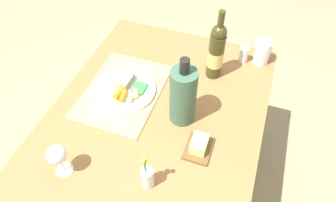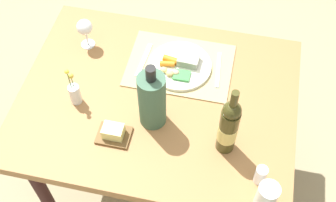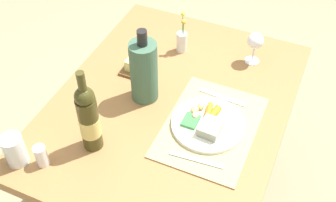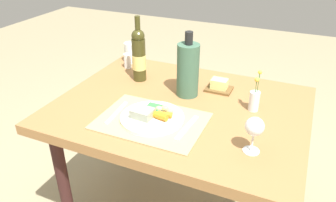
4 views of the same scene
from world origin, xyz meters
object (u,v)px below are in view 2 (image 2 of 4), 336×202
object	(u,v)px
butter_dish	(114,133)
wine_bottle	(229,127)
salt_shaker	(261,175)
cooler_bottle	(152,100)
water_tumbler	(266,197)
dinner_plate	(180,65)
flower_vase	(75,93)
fork	(218,70)
wine_glass	(85,28)
knife	(144,60)
dining_table	(158,109)

from	to	relation	value
butter_dish	wine_bottle	bearing A→B (deg)	-173.59
salt_shaker	cooler_bottle	distance (m)	0.48
butter_dish	water_tumbler	xyz separation A→B (m)	(-0.60, 0.15, 0.03)
dinner_plate	flower_vase	size ratio (longest dim) A/B	1.40
fork	wine_glass	bearing A→B (deg)	-7.47
dinner_plate	knife	size ratio (longest dim) A/B	1.41
dinner_plate	water_tumbler	bearing A→B (deg)	126.96
salt_shaker	cooler_bottle	xyz separation A→B (m)	(0.44, -0.18, 0.09)
fork	cooler_bottle	size ratio (longest dim) A/B	0.61
fork	knife	world-z (taller)	same
flower_vase	fork	bearing A→B (deg)	-152.79
wine_glass	butter_dish	bearing A→B (deg)	119.74
fork	butter_dish	size ratio (longest dim) A/B	1.51
dining_table	cooler_bottle	xyz separation A→B (m)	(-0.01, 0.11, 0.22)
salt_shaker	butter_dish	bearing A→B (deg)	-6.78
dining_table	wine_glass	size ratio (longest dim) A/B	7.89
flower_vase	cooler_bottle	distance (m)	0.34
fork	wine_bottle	distance (m)	0.40
wine_glass	cooler_bottle	size ratio (longest dim) A/B	0.46
wine_bottle	water_tumbler	bearing A→B (deg)	129.88
flower_vase	wine_bottle	distance (m)	0.64
fork	salt_shaker	size ratio (longest dim) A/B	2.31
fork	wine_glass	world-z (taller)	wine_glass
flower_vase	salt_shaker	distance (m)	0.79
dinner_plate	flower_vase	xyz separation A→B (m)	(0.38, 0.26, 0.04)
knife	salt_shaker	world-z (taller)	salt_shaker
wine_bottle	butter_dish	bearing A→B (deg)	6.41
dinner_plate	flower_vase	world-z (taller)	flower_vase
fork	water_tumbler	world-z (taller)	water_tumbler
dinner_plate	wine_bottle	xyz separation A→B (m)	(-0.24, 0.35, 0.12)
flower_vase	butter_dish	size ratio (longest dim) A/B	1.52
salt_shaker	wine_glass	bearing A→B (deg)	-31.77
dinner_plate	flower_vase	distance (m)	0.47
wine_glass	dining_table	bearing A→B (deg)	149.18
dinner_plate	fork	size ratio (longest dim) A/B	1.40
dinner_plate	water_tumbler	size ratio (longest dim) A/B	2.28
flower_vase	salt_shaker	size ratio (longest dim) A/B	2.32
knife	dinner_plate	bearing A→B (deg)	-177.63
fork	wine_bottle	xyz separation A→B (m)	(-0.08, 0.37, 0.13)
flower_vase	butter_dish	xyz separation A→B (m)	(-0.20, 0.13, -0.03)
cooler_bottle	wine_glass	bearing A→B (deg)	-40.94
dining_table	water_tumbler	distance (m)	0.62
water_tumbler	cooler_bottle	bearing A→B (deg)	-29.39
wine_glass	cooler_bottle	distance (m)	0.51
dining_table	salt_shaker	xyz separation A→B (m)	(-0.45, 0.29, 0.13)
knife	wine_bottle	xyz separation A→B (m)	(-0.41, 0.35, 0.13)
cooler_bottle	wine_bottle	size ratio (longest dim) A/B	0.93
wine_glass	salt_shaker	size ratio (longest dim) A/B	1.72
wine_glass	water_tumbler	distance (m)	1.04
wine_glass	salt_shaker	distance (m)	0.97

